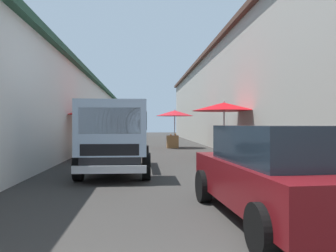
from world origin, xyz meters
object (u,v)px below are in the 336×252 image
object	(u,v)px
hatchback_car	(280,172)
delivery_truck	(115,140)
fruit_stall_mid_lane	(95,115)
vendor_by_crates	(100,136)
vendor_in_shade	(97,136)
fruit_stall_far_left	(224,113)
fruit_stall_near_right	(174,118)

from	to	relation	value
hatchback_car	delivery_truck	bearing A→B (deg)	32.19
fruit_stall_mid_lane	vendor_by_crates	size ratio (longest dim) A/B	1.55
fruit_stall_mid_lane	delivery_truck	distance (m)	5.23
hatchback_car	vendor_in_shade	xyz separation A→B (m)	(11.79, 4.32, 0.16)
fruit_stall_mid_lane	delivery_truck	size ratio (longest dim) A/B	0.49
hatchback_car	vendor_by_crates	size ratio (longest dim) A/B	2.56
vendor_by_crates	delivery_truck	bearing A→B (deg)	-169.68
vendor_by_crates	vendor_in_shade	world-z (taller)	vendor_in_shade
hatchback_car	fruit_stall_far_left	bearing A→B (deg)	-8.66
fruit_stall_near_right	delivery_truck	bearing A→B (deg)	166.13
vendor_in_shade	delivery_truck	bearing A→B (deg)	-168.61
fruit_stall_near_right	vendor_by_crates	bearing A→B (deg)	137.78
vendor_by_crates	vendor_in_shade	size ratio (longest dim) A/B	1.00
fruit_stall_near_right	hatchback_car	bearing A→B (deg)	-179.61
delivery_truck	vendor_in_shade	bearing A→B (deg)	11.39
vendor_by_crates	fruit_stall_mid_lane	bearing A→B (deg)	179.94
delivery_truck	vendor_in_shade	world-z (taller)	delivery_truck
vendor_in_shade	vendor_by_crates	bearing A→B (deg)	-154.37
hatchback_car	vendor_in_shade	size ratio (longest dim) A/B	2.56
fruit_stall_far_left	fruit_stall_near_right	distance (m)	6.86
fruit_stall_near_right	delivery_truck	world-z (taller)	fruit_stall_near_right
fruit_stall_mid_lane	vendor_in_shade	bearing A→B (deg)	5.73
fruit_stall_far_left	fruit_stall_near_right	bearing A→B (deg)	12.46
fruit_stall_mid_lane	fruit_stall_near_right	bearing A→B (deg)	-32.98
fruit_stall_near_right	vendor_by_crates	size ratio (longest dim) A/B	1.54
fruit_stall_mid_lane	hatchback_car	bearing A→B (deg)	-156.81
fruit_stall_far_left	vendor_in_shade	distance (m)	6.42
vendor_in_shade	hatchback_car	bearing A→B (deg)	-159.87
fruit_stall_mid_lane	hatchback_car	size ratio (longest dim) A/B	0.60
delivery_truck	fruit_stall_far_left	bearing A→B (deg)	-43.49
fruit_stall_far_left	delivery_truck	distance (m)	6.22
fruit_stall_far_left	hatchback_car	size ratio (longest dim) A/B	0.68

